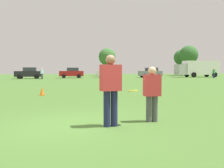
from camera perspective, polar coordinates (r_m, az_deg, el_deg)
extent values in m
plane|color=#47702D|center=(6.79, -7.39, -9.06)|extent=(162.55, 162.55, 0.00)
cylinder|color=#1E234C|center=(6.38, -1.16, -5.66)|extent=(0.18, 0.18, 0.91)
cylinder|color=#1E234C|center=(6.44, 0.49, -5.57)|extent=(0.18, 0.18, 0.91)
cube|color=red|center=(6.34, -0.33, 1.44)|extent=(0.53, 0.34, 0.66)
sphere|color=#8C664C|center=(6.34, -0.33, 5.52)|extent=(0.25, 0.25, 0.25)
cylinder|color=#4C4C51|center=(7.11, 9.70, -5.57)|extent=(0.16, 0.16, 0.72)
cylinder|color=#4C4C51|center=(7.06, 8.37, -5.63)|extent=(0.16, 0.16, 0.72)
cube|color=red|center=(7.02, 9.08, -0.29)|extent=(0.47, 0.29, 0.59)
sphere|color=#D8AD8C|center=(7.00, 9.11, 3.00)|extent=(0.23, 0.23, 0.23)
cylinder|color=yellow|center=(6.52, 4.76, -1.53)|extent=(0.27, 0.27, 0.05)
cube|color=#D8590C|center=(14.78, -15.58, -2.42)|extent=(0.32, 0.32, 0.03)
cone|color=orange|center=(14.76, -15.60, -1.49)|extent=(0.24, 0.24, 0.45)
cube|color=black|center=(42.82, -18.44, 2.20)|extent=(4.27, 1.98, 0.90)
cube|color=#2D333D|center=(42.79, -18.13, 3.17)|extent=(2.07, 1.72, 0.64)
cylinder|color=black|center=(42.02, -20.36, 1.53)|extent=(0.67, 0.25, 0.66)
cylinder|color=black|center=(43.99, -19.96, 1.61)|extent=(0.67, 0.25, 0.66)
cylinder|color=black|center=(41.70, -16.82, 1.58)|extent=(0.67, 0.25, 0.66)
cylinder|color=black|center=(43.69, -16.58, 1.66)|extent=(0.67, 0.25, 0.66)
cube|color=maroon|center=(44.84, -9.26, 2.36)|extent=(4.27, 1.98, 0.90)
cube|color=#2D333D|center=(44.84, -8.95, 3.28)|extent=(2.07, 1.72, 0.64)
cylinder|color=black|center=(43.82, -10.90, 1.74)|extent=(0.67, 0.25, 0.66)
cylinder|color=black|center=(45.81, -10.93, 1.80)|extent=(0.67, 0.25, 0.66)
cylinder|color=black|center=(43.92, -7.50, 1.77)|extent=(0.67, 0.25, 0.66)
cylinder|color=black|center=(45.92, -7.68, 1.83)|extent=(0.67, 0.25, 0.66)
cube|color=silver|center=(46.60, -0.88, 2.44)|extent=(4.27, 1.98, 0.90)
cube|color=#2D333D|center=(46.64, -0.58, 3.32)|extent=(2.07, 1.72, 0.64)
cylinder|color=black|center=(45.40, -2.26, 1.84)|extent=(0.67, 0.25, 0.66)
cylinder|color=black|center=(47.37, -2.65, 1.90)|extent=(0.67, 0.25, 0.66)
cylinder|color=black|center=(45.89, 0.95, 1.86)|extent=(0.67, 0.25, 0.66)
cylinder|color=black|center=(47.84, 0.44, 1.92)|extent=(0.67, 0.25, 0.66)
cube|color=slate|center=(47.22, 8.65, 2.41)|extent=(4.27, 1.98, 0.90)
cube|color=#2D333D|center=(47.31, 8.95, 3.28)|extent=(2.07, 1.72, 0.64)
cylinder|color=black|center=(45.85, 7.55, 1.83)|extent=(0.67, 0.25, 0.66)
cylinder|color=black|center=(47.75, 6.77, 1.89)|extent=(0.67, 0.25, 0.66)
cylinder|color=black|center=(46.77, 10.57, 1.83)|extent=(0.67, 0.25, 0.66)
cylinder|color=black|center=(48.63, 9.68, 1.89)|extent=(0.67, 0.25, 0.66)
cube|color=white|center=(52.43, 19.49, 3.49)|extent=(6.90, 2.79, 2.70)
cube|color=#B2B2B7|center=(50.40, 15.38, 3.18)|extent=(1.90, 2.38, 2.00)
cylinder|color=black|center=(50.14, 18.10, 1.99)|extent=(0.97, 0.32, 0.96)
cylinder|color=black|center=(52.54, 16.63, 2.07)|extent=(0.97, 0.32, 0.96)
cylinder|color=black|center=(52.47, 22.31, 1.96)|extent=(0.97, 0.32, 0.96)
cylinder|color=black|center=(54.77, 20.71, 2.03)|extent=(0.97, 0.32, 0.96)
cylinder|color=#1E234C|center=(46.31, 22.07, 1.75)|extent=(0.16, 0.16, 0.84)
cylinder|color=#1E234C|center=(46.46, 22.17, 1.75)|extent=(0.16, 0.16, 0.84)
cube|color=#338C4C|center=(46.37, 22.14, 2.63)|extent=(0.52, 0.43, 0.59)
sphere|color=#8C664C|center=(46.37, 22.15, 3.13)|extent=(0.23, 0.23, 0.23)
cylinder|color=#4C4C51|center=(39.72, -15.70, 1.65)|extent=(0.16, 0.16, 0.84)
cylinder|color=#4C4C51|center=(39.81, -15.49, 1.66)|extent=(0.16, 0.16, 0.84)
cube|color=#9EC6E5|center=(39.75, -15.61, 2.69)|extent=(0.52, 0.48, 0.59)
sphere|color=beige|center=(39.75, -15.62, 3.27)|extent=(0.23, 0.23, 0.23)
cylinder|color=brown|center=(59.21, -1.11, 3.21)|extent=(0.47, 0.47, 2.80)
sphere|color=#3D7033|center=(59.29, -1.11, 6.21)|extent=(4.00, 4.00, 4.00)
cylinder|color=brown|center=(64.55, 16.97, 3.24)|extent=(0.53, 0.53, 3.18)
sphere|color=#33662D|center=(64.65, 17.02, 6.36)|extent=(4.54, 4.54, 4.54)
cylinder|color=brown|center=(67.77, 15.52, 3.13)|extent=(0.48, 0.48, 2.87)
sphere|color=#33662D|center=(67.84, 15.56, 5.81)|extent=(4.10, 4.10, 4.10)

